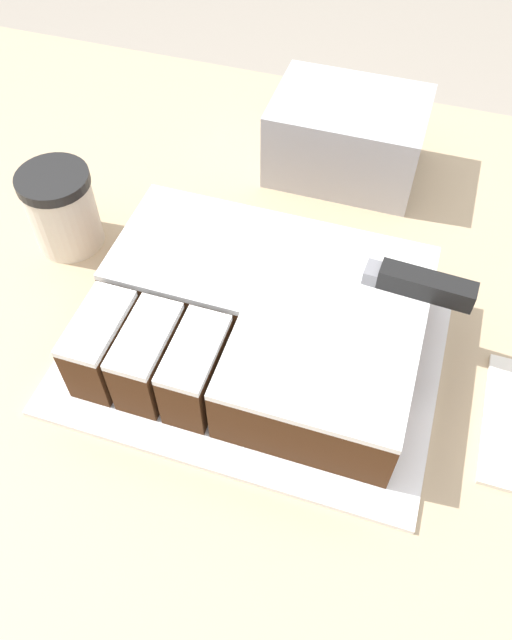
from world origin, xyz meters
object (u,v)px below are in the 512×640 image
object	(u,v)px
cake	(260,319)
coffee_cup	(62,209)
knife	(392,278)
cake_board	(256,344)
storage_box	(347,137)

from	to	relation	value
cake	coffee_cup	distance (m)	0.27
cake	knife	distance (m)	0.13
coffee_cup	knife	bearing A→B (deg)	-3.95
cake	coffee_cup	size ratio (longest dim) A/B	3.23
knife	coffee_cup	world-z (taller)	knife
cake_board	storage_box	world-z (taller)	storage_box
knife	storage_box	world-z (taller)	knife
cake	storage_box	xyz separation A→B (m)	(0.02, 0.31, 0.01)
storage_box	cake	bearing A→B (deg)	-93.42
knife	storage_box	bearing A→B (deg)	-65.81
knife	coffee_cup	size ratio (longest dim) A/B	2.94
coffee_cup	cake_board	bearing A→B (deg)	-17.23
cake_board	cake	xyz separation A→B (m)	(0.00, 0.00, 0.04)
cake_board	cake	distance (m)	0.04
coffee_cup	storage_box	bearing A→B (deg)	39.43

